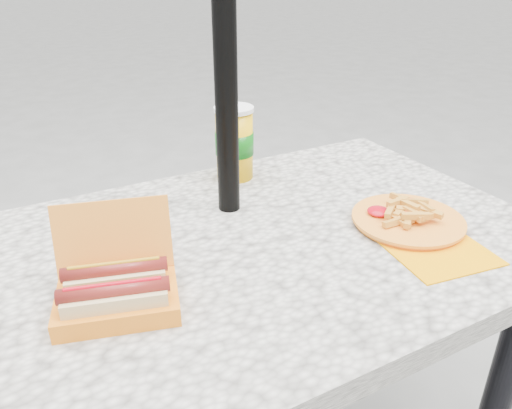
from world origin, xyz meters
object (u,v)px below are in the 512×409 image
umbrella_pole (225,55)px  soda_cup (234,143)px  fries_plate (409,221)px  hotdog_box (117,290)px

umbrella_pole → soda_cup: bearing=59.2°
umbrella_pole → fries_plate: umbrella_pole is taller
hotdog_box → fries_plate: bearing=13.8°
umbrella_pole → fries_plate: size_ratio=6.50×
umbrella_pole → soda_cup: 0.31m
fries_plate → hotdog_box: bearing=177.8°
fries_plate → soda_cup: 0.48m
umbrella_pole → hotdog_box: size_ratio=9.31×
hotdog_box → fries_plate: (0.63, -0.02, -0.02)m
soda_cup → fries_plate: bearing=-63.3°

